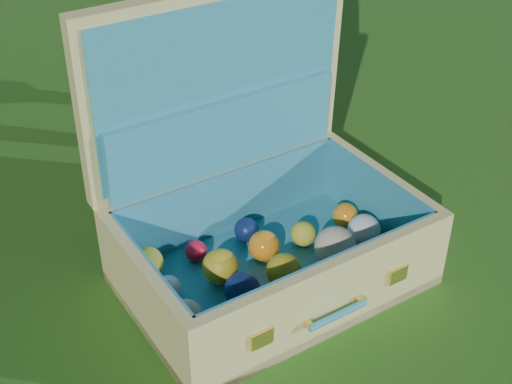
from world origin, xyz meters
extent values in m
plane|color=#215114|center=(0.00, 0.00, 0.00)|extent=(60.00, 60.00, 0.00)
cube|color=#DACA75|center=(-0.07, 0.13, 0.01)|extent=(0.70, 0.51, 0.02)
cube|color=#DACA75|center=(-0.05, -0.07, 0.10)|extent=(0.65, 0.10, 0.19)
cube|color=#DACA75|center=(-0.10, 0.33, 0.10)|extent=(0.65, 0.10, 0.19)
cube|color=#DACA75|center=(-0.38, 0.09, 0.10)|extent=(0.07, 0.39, 0.19)
cube|color=#DACA75|center=(0.24, 0.17, 0.10)|extent=(0.07, 0.39, 0.19)
cube|color=teal|center=(-0.07, 0.13, 0.03)|extent=(0.65, 0.46, 0.01)
cube|color=teal|center=(-0.05, -0.06, 0.11)|extent=(0.60, 0.08, 0.17)
cube|color=teal|center=(-0.10, 0.32, 0.11)|extent=(0.60, 0.08, 0.17)
cube|color=teal|center=(-0.37, 0.09, 0.11)|extent=(0.05, 0.38, 0.17)
cube|color=teal|center=(0.22, 0.17, 0.11)|extent=(0.05, 0.38, 0.17)
cube|color=#DACA75|center=(-0.10, 0.36, 0.41)|extent=(0.65, 0.13, 0.43)
cube|color=teal|center=(-0.10, 0.33, 0.41)|extent=(0.60, 0.09, 0.39)
cube|color=teal|center=(-0.10, 0.33, 0.29)|extent=(0.58, 0.10, 0.18)
cube|color=#F2C659|center=(-0.22, -0.11, 0.10)|extent=(0.05, 0.01, 0.04)
cube|color=#F2C659|center=(0.13, -0.07, 0.10)|extent=(0.05, 0.01, 0.04)
cylinder|color=teal|center=(-0.04, -0.11, 0.08)|extent=(0.14, 0.03, 0.02)
cube|color=#F2C659|center=(-0.11, -0.10, 0.08)|extent=(0.02, 0.02, 0.01)
cube|color=#F2C659|center=(0.02, -0.09, 0.08)|extent=(0.02, 0.02, 0.01)
sphere|color=gold|center=(-0.31, -0.04, 0.07)|extent=(0.08, 0.08, 0.08)
sphere|color=gold|center=(-0.17, -0.02, 0.07)|extent=(0.07, 0.07, 0.07)
sphere|color=orange|center=(-0.05, 0.00, 0.06)|extent=(0.05, 0.05, 0.05)
sphere|color=gold|center=(0.08, 0.01, 0.06)|extent=(0.07, 0.07, 0.07)
sphere|color=gold|center=(0.18, 0.01, 0.07)|extent=(0.08, 0.08, 0.08)
sphere|color=beige|center=(-0.32, 0.04, 0.07)|extent=(0.07, 0.07, 0.07)
sphere|color=#0E1B47|center=(-0.18, 0.06, 0.07)|extent=(0.08, 0.08, 0.08)
sphere|color=gold|center=(-0.07, 0.08, 0.07)|extent=(0.08, 0.08, 0.08)
sphere|color=beige|center=(0.07, 0.09, 0.08)|extent=(0.10, 0.10, 0.10)
sphere|color=silver|center=(0.17, 0.12, 0.07)|extent=(0.08, 0.08, 0.08)
sphere|color=silver|center=(-0.32, 0.15, 0.06)|extent=(0.05, 0.05, 0.05)
sphere|color=gold|center=(-0.19, 0.15, 0.07)|extent=(0.08, 0.08, 0.08)
sphere|color=orange|center=(-0.07, 0.18, 0.07)|extent=(0.07, 0.07, 0.07)
sphere|color=gold|center=(0.04, 0.19, 0.06)|extent=(0.06, 0.06, 0.06)
sphere|color=orange|center=(0.17, 0.20, 0.06)|extent=(0.06, 0.06, 0.06)
sphere|color=gold|center=(-0.33, 0.24, 0.07)|extent=(0.07, 0.07, 0.07)
sphere|color=red|center=(-0.22, 0.24, 0.06)|extent=(0.05, 0.05, 0.05)
sphere|color=#0E1B47|center=(-0.08, 0.26, 0.06)|extent=(0.06, 0.06, 0.06)
camera|label=1|loc=(-0.65, -0.98, 1.09)|focal=50.00mm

